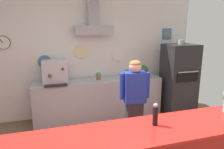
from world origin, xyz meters
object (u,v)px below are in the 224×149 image
(potted_basil, at_px, (98,76))
(espresso_machine, at_px, (55,72))
(shop_worker, at_px, (134,101))
(pepper_grinder, at_px, (155,114))
(pizza_oven, at_px, (179,80))
(potted_thyme, at_px, (143,70))
(potted_oregano, at_px, (127,73))

(potted_basil, bearing_deg, espresso_machine, -178.23)
(shop_worker, bearing_deg, pepper_grinder, 84.14)
(espresso_machine, distance_m, potted_basil, 0.95)
(pizza_oven, bearing_deg, potted_thyme, 158.43)
(pepper_grinder, bearing_deg, espresso_machine, 110.98)
(pizza_oven, height_order, potted_oregano, pizza_oven)
(pizza_oven, distance_m, espresso_machine, 2.86)
(espresso_machine, bearing_deg, pepper_grinder, -69.02)
(pizza_oven, distance_m, potted_thyme, 0.89)
(pizza_oven, relative_size, potted_basil, 10.47)
(pizza_oven, distance_m, potted_basil, 1.93)
(potted_basil, distance_m, pepper_grinder, 2.57)
(potted_thyme, relative_size, pepper_grinder, 1.07)
(espresso_machine, xyz_separation_m, potted_oregano, (1.60, -0.01, -0.12))
(pizza_oven, relative_size, espresso_machine, 3.51)
(pizza_oven, relative_size, potted_thyme, 6.56)
(espresso_machine, distance_m, potted_thyme, 2.03)
(espresso_machine, bearing_deg, potted_basil, 1.77)
(shop_worker, xyz_separation_m, espresso_machine, (-1.24, 1.32, 0.30))
(potted_basil, bearing_deg, shop_worker, -77.33)
(potted_oregano, relative_size, pepper_grinder, 0.79)
(shop_worker, distance_m, potted_thyme, 1.60)
(potted_oregano, bearing_deg, pepper_grinder, -103.96)
(shop_worker, bearing_deg, potted_basil, -70.48)
(potted_basil, bearing_deg, pizza_oven, -8.80)
(potted_basil, bearing_deg, pepper_grinder, -89.31)
(espresso_machine, xyz_separation_m, potted_basil, (0.94, 0.03, -0.15))
(pizza_oven, relative_size, potted_oregano, 8.87)
(potted_thyme, xyz_separation_m, potted_oregano, (-0.43, -0.07, -0.03))
(potted_basil, relative_size, pepper_grinder, 0.67)
(potted_thyme, relative_size, potted_basil, 1.60)
(pizza_oven, height_order, potted_basil, pizza_oven)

